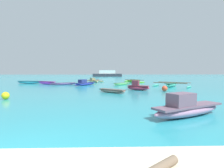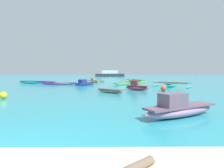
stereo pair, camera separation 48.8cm
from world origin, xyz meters
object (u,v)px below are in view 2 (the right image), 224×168
at_px(moored_boat_10, 64,84).
at_px(moored_boat_4, 85,83).
at_px(moored_boat_7, 179,108).
at_px(moored_boat_9, 31,82).
at_px(mooring_buoy_1, 3,95).
at_px(moored_boat_8, 135,81).
at_px(moored_boat_2, 172,85).
at_px(moored_boat_3, 48,83).
at_px(moored_boat_5, 110,91).
at_px(moored_boat_0, 137,87).
at_px(distant_ferry, 110,74).
at_px(mooring_buoy_0, 163,89).
at_px(moored_boat_1, 122,84).
at_px(moored_boat_6, 94,81).

bearing_deg(moored_boat_10, moored_boat_4, -36.24).
height_order(moored_boat_7, moored_boat_9, moored_boat_7).
xyz_separation_m(moored_boat_10, mooring_buoy_1, (-0.65, -12.68, 0.07)).
distance_m(moored_boat_4, moored_boat_8, 10.40).
relative_size(moored_boat_2, moored_boat_4, 1.27).
distance_m(moored_boat_3, moored_boat_8, 14.24).
bearing_deg(moored_boat_5, moored_boat_0, 78.71).
relative_size(moored_boat_10, distant_ferry, 0.32).
bearing_deg(moored_boat_3, moored_boat_7, -26.51).
xyz_separation_m(moored_boat_7, mooring_buoy_1, (-9.85, 4.74, -0.10)).
distance_m(moored_boat_2, moored_boat_10, 14.22).
distance_m(moored_boat_4, mooring_buoy_0, 11.11).
xyz_separation_m(moored_boat_2, moored_boat_4, (-10.75, 2.60, 0.03)).
relative_size(moored_boat_1, distant_ferry, 0.23).
bearing_deg(moored_boat_6, moored_boat_9, -97.28).
bearing_deg(moored_boat_6, moored_boat_8, 60.78).
distance_m(moored_boat_5, mooring_buoy_1, 7.84).
height_order(moored_boat_3, mooring_buoy_0, mooring_buoy_0).
bearing_deg(moored_boat_6, moored_boat_2, 18.58).
bearing_deg(moored_boat_4, moored_boat_3, 102.31).
distance_m(moored_boat_10, mooring_buoy_0, 14.06).
bearing_deg(moored_boat_10, moored_boat_8, 10.62).
relative_size(moored_boat_5, mooring_buoy_0, 4.73).
bearing_deg(moored_boat_5, moored_boat_7, -31.79).
bearing_deg(moored_boat_9, moored_boat_2, -7.10).
relative_size(moored_boat_2, mooring_buoy_1, 9.75).
bearing_deg(moored_boat_5, moored_boat_2, 77.65).
relative_size(moored_boat_2, moored_boat_5, 1.91).
xyz_separation_m(moored_boat_4, moored_boat_9, (-8.89, 3.74, -0.04)).
bearing_deg(mooring_buoy_1, moored_boat_6, 77.17).
height_order(moored_boat_2, mooring_buoy_0, moored_boat_2).
relative_size(moored_boat_5, moored_boat_8, 0.52).
height_order(moored_boat_4, distant_ferry, distant_ferry).
height_order(moored_boat_0, mooring_buoy_0, moored_boat_0).
distance_m(moored_boat_8, moored_boat_9, 16.91).
bearing_deg(moored_boat_1, mooring_buoy_1, -169.41).
height_order(moored_boat_5, mooring_buoy_0, mooring_buoy_0).
xyz_separation_m(moored_boat_3, moored_boat_7, (11.84, -18.53, 0.09)).
bearing_deg(moored_boat_9, mooring_buoy_0, -22.10).
height_order(moored_boat_0, moored_boat_3, moored_boat_0).
height_order(moored_boat_10, mooring_buoy_0, mooring_buoy_0).
xyz_separation_m(moored_boat_2, moored_boat_8, (-3.04, 9.57, -0.04)).
height_order(moored_boat_5, moored_boat_6, moored_boat_6).
bearing_deg(moored_boat_8, moored_boat_2, -96.42).
bearing_deg(moored_boat_2, moored_boat_1, 99.61).
height_order(moored_boat_2, moored_boat_7, moored_boat_7).
relative_size(moored_boat_9, mooring_buoy_0, 7.55).
distance_m(moored_boat_0, distant_ferry, 50.66).
xyz_separation_m(moored_boat_0, moored_boat_8, (1.70, 13.22, -0.12)).
bearing_deg(moored_boat_1, moored_boat_7, -130.13).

